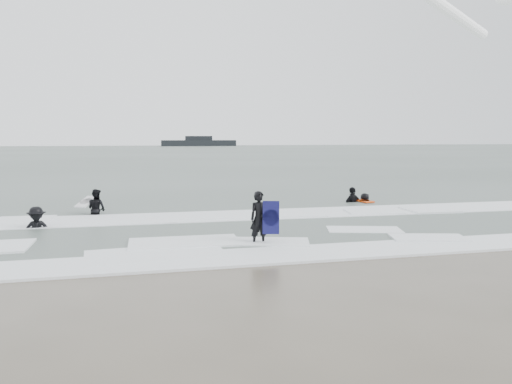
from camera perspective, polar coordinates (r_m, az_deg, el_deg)
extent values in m
plane|color=brown|center=(14.17, 4.54, -6.63)|extent=(320.00, 320.00, 0.00)
plane|color=#47544C|center=(93.32, -10.34, 4.36)|extent=(320.00, 320.00, 0.00)
imported|color=black|center=(14.77, 0.41, -6.07)|extent=(0.63, 0.45, 1.61)
imported|color=black|center=(21.19, -17.74, -2.57)|extent=(1.00, 0.98, 1.63)
imported|color=black|center=(18.62, -23.76, -4.01)|extent=(1.16, 0.79, 1.66)
imported|color=black|center=(24.41, 10.98, -1.23)|extent=(1.22, 0.84, 1.92)
imported|color=black|center=(24.88, 12.33, -1.12)|extent=(0.89, 0.71, 1.58)
cube|color=white|center=(13.61, 5.30, -7.03)|extent=(30.03, 2.32, 0.07)
cube|color=white|center=(19.87, -0.64, -2.72)|extent=(30.00, 2.60, 0.09)
cube|color=black|center=(163.15, -6.56, 5.58)|extent=(23.91, 4.27, 1.88)
cube|color=black|center=(163.14, -6.57, 6.15)|extent=(8.54, 2.56, 1.37)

